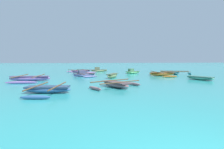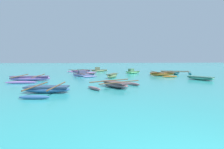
% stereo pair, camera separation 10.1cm
% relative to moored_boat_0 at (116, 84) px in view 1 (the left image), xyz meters
% --- Properties ---
extents(moored_boat_0, '(3.76, 2.90, 0.44)m').
position_rel_moored_boat_0_xyz_m(moored_boat_0, '(0.00, 0.00, 0.00)').
color(moored_boat_0, '#8D636A').
rests_on(moored_boat_0, ground_plane).
extents(moored_boat_1, '(2.66, 3.73, 0.43)m').
position_rel_moored_boat_0_xyz_m(moored_boat_1, '(-4.14, -1.27, -0.01)').
color(moored_boat_1, '#376297').
rests_on(moored_boat_1, ground_plane).
extents(moored_boat_2, '(1.70, 2.40, 0.45)m').
position_rel_moored_boat_0_xyz_m(moored_boat_2, '(0.88, 6.22, 0.04)').
color(moored_boat_2, '#7E925B').
rests_on(moored_boat_2, ground_plane).
extents(moored_boat_3, '(4.55, 4.72, 0.43)m').
position_rel_moored_boat_0_xyz_m(moored_boat_3, '(-2.30, 14.77, -0.01)').
color(moored_boat_3, '#A7679F').
rests_on(moored_boat_3, ground_plane).
extents(moored_boat_4, '(2.34, 1.47, 0.69)m').
position_rel_moored_boat_0_xyz_m(moored_boat_4, '(4.59, 11.57, 0.03)').
color(moored_boat_4, '#82DA86').
rests_on(moored_boat_4, ground_plane).
extents(moored_boat_5, '(4.61, 3.91, 0.38)m').
position_rel_moored_boat_0_xyz_m(moored_boat_5, '(10.05, 10.11, -0.03)').
color(moored_boat_5, teal).
rests_on(moored_boat_5, ground_plane).
extents(moored_boat_6, '(1.90, 2.51, 0.33)m').
position_rel_moored_boat_0_xyz_m(moored_boat_6, '(8.62, 3.04, -0.02)').
color(moored_boat_6, '#58B194').
rests_on(moored_boat_6, ground_plane).
extents(moored_boat_7, '(2.75, 3.55, 0.69)m').
position_rel_moored_boat_0_xyz_m(moored_boat_7, '(-2.00, 8.40, 0.02)').
color(moored_boat_7, '#7B73B0').
rests_on(moored_boat_7, ground_plane).
extents(moored_boat_8, '(2.65, 0.63, 0.75)m').
position_rel_moored_boat_0_xyz_m(moored_boat_8, '(0.42, 15.98, 0.06)').
color(moored_boat_8, tan).
rests_on(moored_boat_8, ground_plane).
extents(moored_boat_9, '(3.54, 4.11, 0.49)m').
position_rel_moored_boat_0_xyz_m(moored_boat_9, '(-6.77, 4.92, 0.02)').
color(moored_boat_9, '#9767B5').
rests_on(moored_boat_9, ground_plane).
extents(moored_boat_10, '(3.00, 4.18, 0.48)m').
position_rel_moored_boat_0_xyz_m(moored_boat_10, '(7.05, 7.69, 0.02)').
color(moored_boat_10, '#C36D24').
rests_on(moored_boat_10, ground_plane).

